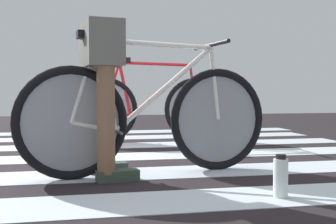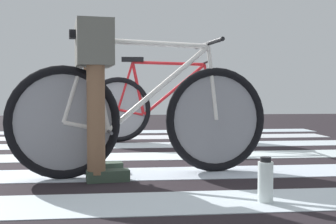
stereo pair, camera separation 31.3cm
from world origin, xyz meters
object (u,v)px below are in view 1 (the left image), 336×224
at_px(bicycle_1_of_2, 149,117).
at_px(bicycle_2_of_2, 151,107).
at_px(water_bottle, 281,177).
at_px(cyclist_1_of_2, 102,78).

bearing_deg(bicycle_1_of_2, bicycle_2_of_2, 71.89).
height_order(bicycle_1_of_2, water_bottle, bicycle_1_of_2).
distance_m(cyclist_1_of_2, bicycle_2_of_2, 2.05).
xyz_separation_m(bicycle_1_of_2, bicycle_2_of_2, (0.32, 1.89, 0.00)).
distance_m(bicycle_2_of_2, water_bottle, 2.67).
bearing_deg(cyclist_1_of_2, water_bottle, -47.36).
xyz_separation_m(cyclist_1_of_2, water_bottle, (0.88, -0.71, -0.53)).
bearing_deg(bicycle_1_of_2, water_bottle, -61.29).
bearing_deg(water_bottle, bicycle_1_of_2, 127.20).
relative_size(bicycle_1_of_2, water_bottle, 7.62).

